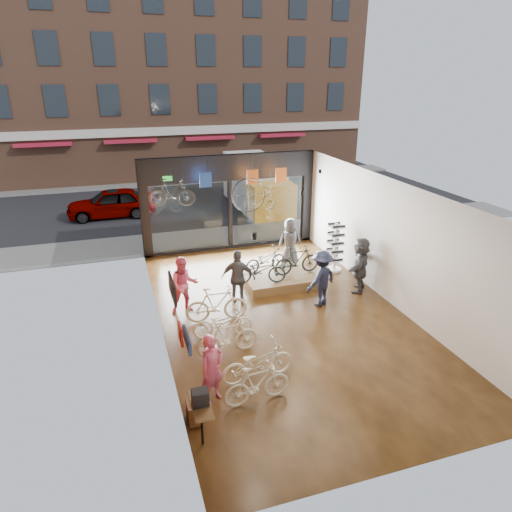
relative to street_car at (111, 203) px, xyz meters
name	(u,v)px	position (x,y,z in m)	size (l,w,h in m)	color
ground_plane	(282,316)	(4.54, -12.00, -0.74)	(7.00, 12.00, 0.04)	black
ceiling	(285,189)	(4.54, -12.00, 3.10)	(7.00, 12.00, 0.04)	black
wall_left	(157,271)	(1.02, -12.00, 1.18)	(0.04, 12.00, 3.80)	#9F4D22
wall_right	(392,243)	(8.06, -12.00, 1.18)	(0.04, 12.00, 3.80)	beige
wall_back	(414,385)	(4.54, -18.02, 1.18)	(7.00, 0.04, 3.80)	beige
storefront	(230,203)	(4.54, -6.00, 1.18)	(7.00, 0.26, 3.80)	black
exit_sign	(167,178)	(2.14, -6.12, 2.33)	(0.35, 0.06, 0.18)	#198C26
street_road	(192,196)	(4.54, 3.00, -0.73)	(30.00, 18.00, 0.02)	black
sidewalk_near	(224,237)	(4.54, -4.80, -0.66)	(30.00, 2.40, 0.12)	slate
sidewalk_far	(181,181)	(4.54, 7.00, -0.66)	(30.00, 2.00, 0.12)	slate
opposite_building	(169,68)	(4.54, 9.50, 6.28)	(26.00, 5.00, 14.00)	brown
street_car	(111,203)	(0.00, 0.00, 0.00)	(1.70, 4.22, 1.44)	gray
box_truck	(259,185)	(7.41, -1.00, 0.58)	(2.20, 6.61, 2.60)	silver
floor_bike_1	(257,384)	(2.67, -15.42, -0.26)	(0.43, 1.52, 0.91)	beige
floor_bike_2	(258,362)	(2.92, -14.68, -0.26)	(0.61, 1.76, 0.92)	beige
floor_bike_3	(228,337)	(2.53, -13.45, -0.24)	(0.45, 1.61, 0.97)	beige
floor_bike_4	(223,323)	(2.59, -12.61, -0.29)	(0.56, 1.62, 0.85)	beige
floor_bike_5	(217,304)	(2.64, -11.73, -0.19)	(0.50, 1.78, 1.07)	beige
display_platform	(279,278)	(5.24, -9.81, -0.57)	(2.40, 1.80, 0.30)	#513922
display_bike_left	(260,270)	(4.42, -10.24, 0.03)	(0.59, 1.70, 0.89)	black
display_bike_mid	(297,260)	(5.85, -9.93, 0.07)	(0.46, 1.63, 0.98)	black
display_bike_right	(265,260)	(4.91, -9.36, -0.01)	(0.54, 1.55, 0.81)	black
customer_0	(212,369)	(1.77, -15.06, 0.08)	(0.59, 0.38, 1.61)	#CC4C72
customer_1	(184,285)	(1.86, -10.90, 0.15)	(0.85, 0.66, 1.75)	#CC4C72
customer_2	(238,278)	(3.51, -10.93, 0.17)	(1.04, 0.43, 1.78)	#3F3F44
customer_3	(321,278)	(5.90, -11.72, 0.17)	(1.15, 0.66, 1.78)	#161C33
customer_4	(290,242)	(6.17, -8.48, 0.18)	(0.88, 0.57, 1.80)	#3F3F44
customer_5	(360,265)	(7.54, -11.18, 0.20)	(1.71, 0.54, 1.84)	#3F3F44
sunglasses_rack	(335,248)	(7.49, -9.49, 0.18)	(0.53, 0.44, 1.81)	white
wall_merch	(186,366)	(1.16, -15.50, 0.58)	(0.40, 2.40, 2.60)	navy
penny_farthing	(255,196)	(5.13, -7.54, 1.78)	(1.59, 0.06, 1.27)	black
hung_bike	(172,192)	(2.06, -7.80, 2.21)	(0.45, 1.58, 0.95)	black
jersey_left	(206,180)	(3.45, -6.80, 2.33)	(0.45, 0.03, 0.55)	#1E3F99
jersey_mid	(253,177)	(5.25, -6.80, 2.33)	(0.45, 0.03, 0.55)	#CC5919
jersey_right	(281,175)	(6.40, -6.80, 2.33)	(0.45, 0.03, 0.55)	#CC5919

